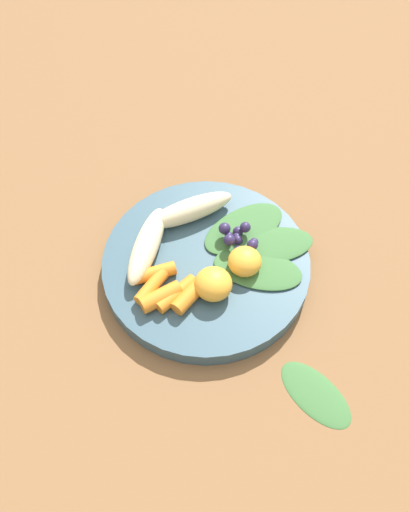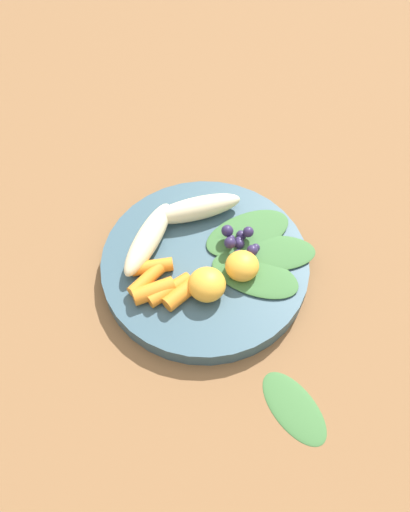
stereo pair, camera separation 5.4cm
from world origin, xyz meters
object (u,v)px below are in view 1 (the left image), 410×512
(kale_leaf_stray, at_px, (315,394))
(bowl, at_px, (205,266))
(orange_segment_near, at_px, (244,261))
(banana_peeled_left, at_px, (146,245))
(banana_peeled_right, at_px, (189,210))

(kale_leaf_stray, bearing_deg, bowl, 175.22)
(bowl, xyz_separation_m, kale_leaf_stray, (-0.12, 0.16, -0.01))
(bowl, bearing_deg, kale_leaf_stray, 126.94)
(bowl, relative_size, kale_leaf_stray, 2.69)
(orange_segment_near, bearing_deg, kale_leaf_stray, 116.60)
(banana_peeled_left, bearing_deg, banana_peeled_right, 151.27)
(banana_peeled_right, height_order, kale_leaf_stray, banana_peeled_right)
(orange_segment_near, xyz_separation_m, kale_leaf_stray, (-0.08, 0.15, -0.04))
(bowl, bearing_deg, banana_peeled_right, -72.83)
(banana_peeled_right, bearing_deg, kale_leaf_stray, 97.22)
(banana_peeled_left, distance_m, kale_leaf_stray, 0.26)
(banana_peeled_right, bearing_deg, banana_peeled_left, 22.03)
(banana_peeled_left, bearing_deg, kale_leaf_stray, 62.73)
(orange_segment_near, bearing_deg, banana_peeled_left, -11.02)
(bowl, distance_m, banana_peeled_left, 0.08)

